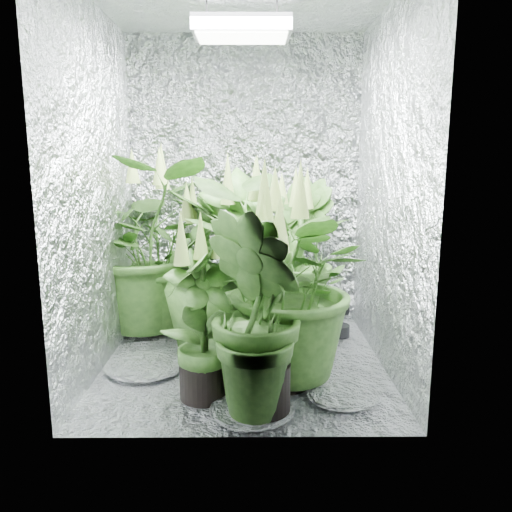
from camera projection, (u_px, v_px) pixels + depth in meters
The scene contains 12 objects.
ground at pixel (244, 362), 2.92m from camera, with size 1.60×1.60×0.00m, color silver.
walls at pixel (243, 191), 2.73m from camera, with size 1.62×1.62×2.00m.
grow_lamp at pixel (242, 29), 2.57m from camera, with size 0.50×0.30×0.22m.
plant_a at pixel (150, 245), 3.36m from camera, with size 1.06×1.06×1.26m.
plant_b at pixel (247, 261), 3.06m from camera, with size 0.76×0.76×1.18m.
plant_c at pixel (297, 258), 3.36m from camera, with size 0.66×0.66×1.11m.
plant_d at pixel (207, 274), 3.02m from camera, with size 0.74×0.74×1.05m.
plant_e at pixel (284, 282), 2.54m from camera, with size 1.22×1.22×1.16m.
plant_f at pixel (203, 316), 2.42m from camera, with size 0.51×0.51×0.92m.
plant_g at pixel (259, 317), 2.23m from camera, with size 0.66×0.66×1.04m.
circulation_fan at pixel (336, 316), 3.32m from camera, with size 0.16×0.30×0.34m.
plant_label at pixel (273, 357), 2.23m from camera, with size 0.05×0.01×0.08m, color white.
Camera 1 is at (0.05, -2.75, 1.17)m, focal length 35.00 mm.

